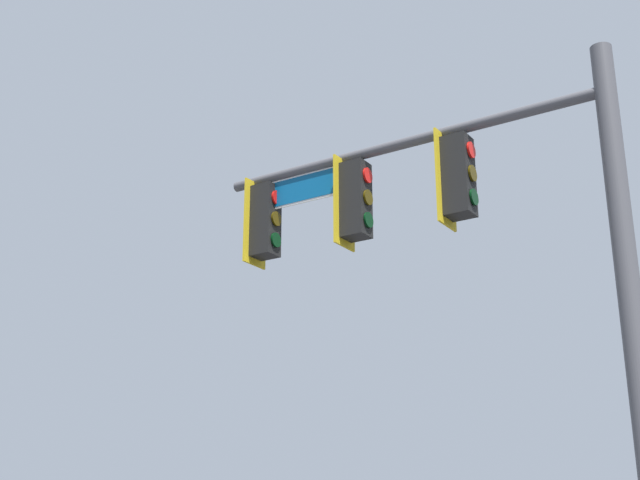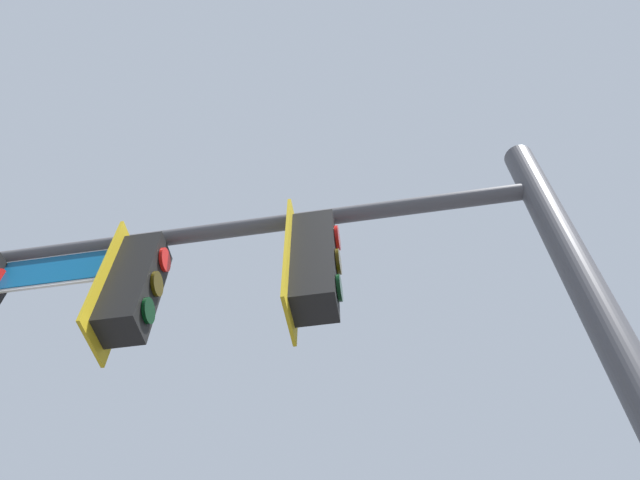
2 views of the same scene
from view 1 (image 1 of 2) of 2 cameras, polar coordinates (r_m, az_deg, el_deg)
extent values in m
cylinder|color=#47474C|center=(10.44, 19.43, -5.44)|extent=(0.26, 0.26, 7.11)
cylinder|color=#47474C|center=(12.32, 5.09, 6.09)|extent=(5.57, 1.21, 0.15)
cube|color=gold|center=(11.79, 8.00, 3.84)|extent=(0.13, 0.52, 1.30)
cube|color=black|center=(11.72, 8.85, 4.03)|extent=(0.41, 0.38, 1.10)
cylinder|color=black|center=(11.97, 8.70, 6.72)|extent=(0.04, 0.04, 0.12)
cylinder|color=red|center=(11.78, 9.65, 5.70)|extent=(0.07, 0.22, 0.22)
cylinder|color=#392D05|center=(11.65, 9.74, 4.23)|extent=(0.07, 0.22, 0.22)
cylinder|color=black|center=(11.53, 9.83, 2.72)|extent=(0.07, 0.22, 0.22)
cube|color=gold|center=(12.46, 1.54, 2.38)|extent=(0.13, 0.52, 1.30)
cube|color=black|center=(12.37, 2.29, 2.55)|extent=(0.41, 0.38, 1.10)
cylinder|color=black|center=(12.61, 2.26, 5.13)|extent=(0.04, 0.04, 0.12)
cylinder|color=red|center=(12.41, 3.07, 4.15)|extent=(0.07, 0.22, 0.22)
cylinder|color=#392D05|center=(12.28, 3.10, 2.73)|extent=(0.07, 0.22, 0.22)
cylinder|color=black|center=(12.16, 3.12, 1.29)|extent=(0.07, 0.22, 0.22)
cube|color=gold|center=(13.28, -4.18, 1.05)|extent=(0.13, 0.52, 1.30)
cube|color=black|center=(13.18, -3.52, 1.21)|extent=(0.41, 0.38, 1.10)
cylinder|color=black|center=(13.40, -3.47, 3.66)|extent=(0.04, 0.04, 0.12)
cylinder|color=red|center=(13.18, -2.79, 2.72)|extent=(0.07, 0.22, 0.22)
cylinder|color=#392D05|center=(13.06, -2.81, 1.37)|extent=(0.07, 0.22, 0.22)
cylinder|color=black|center=(12.95, -2.83, 0.00)|extent=(0.07, 0.22, 0.22)
cube|color=#0A4C7F|center=(12.97, -1.22, 3.29)|extent=(1.97, 0.41, 0.39)
cube|color=white|center=(12.97, -1.22, 3.29)|extent=(2.02, 0.41, 0.45)
camera|label=2|loc=(7.73, 4.06, -15.06)|focal=35.00mm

